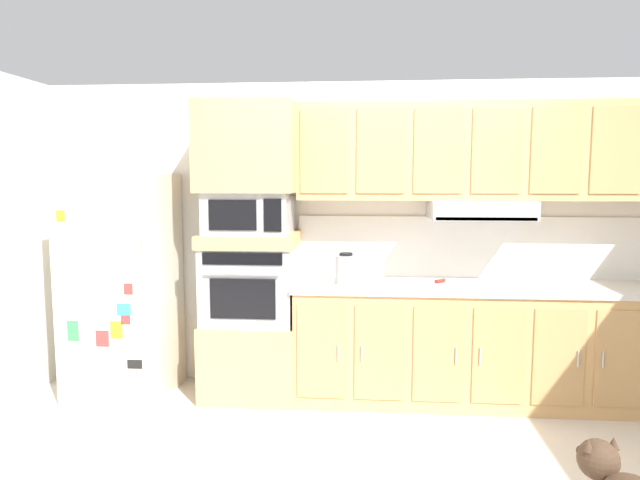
{
  "coord_description": "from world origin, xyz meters",
  "views": [
    {
      "loc": [
        -0.09,
        -3.51,
        1.73
      ],
      "look_at": [
        -0.42,
        0.55,
        1.27
      ],
      "focal_mm": 31.2,
      "sensor_mm": 36.0,
      "label": 1
    }
  ],
  "objects_px": {
    "microwave": "(250,213)",
    "electric_kettle": "(346,269)",
    "built_in_oven": "(251,283)",
    "screwdriver": "(441,281)",
    "refrigerator": "(123,286)"
  },
  "relations": [
    {
      "from": "microwave",
      "to": "electric_kettle",
      "type": "distance_m",
      "value": 0.87
    },
    {
      "from": "built_in_oven",
      "to": "electric_kettle",
      "type": "height_order",
      "value": "built_in_oven"
    },
    {
      "from": "screwdriver",
      "to": "electric_kettle",
      "type": "bearing_deg",
      "value": -172.83
    },
    {
      "from": "microwave",
      "to": "built_in_oven",
      "type": "bearing_deg",
      "value": 179.23
    },
    {
      "from": "refrigerator",
      "to": "screwdriver",
      "type": "relative_size",
      "value": 10.45
    },
    {
      "from": "electric_kettle",
      "to": "microwave",
      "type": "bearing_deg",
      "value": 176.41
    },
    {
      "from": "refrigerator",
      "to": "microwave",
      "type": "height_order",
      "value": "refrigerator"
    },
    {
      "from": "built_in_oven",
      "to": "microwave",
      "type": "bearing_deg",
      "value": -0.77
    },
    {
      "from": "built_in_oven",
      "to": "electric_kettle",
      "type": "xyz_separation_m",
      "value": [
        0.75,
        -0.05,
        0.13
      ]
    },
    {
      "from": "microwave",
      "to": "refrigerator",
      "type": "bearing_deg",
      "value": -176.19
    },
    {
      "from": "built_in_oven",
      "to": "microwave",
      "type": "distance_m",
      "value": 0.56
    },
    {
      "from": "refrigerator",
      "to": "microwave",
      "type": "xyz_separation_m",
      "value": [
        1.02,
        0.07,
        0.58
      ]
    },
    {
      "from": "refrigerator",
      "to": "electric_kettle",
      "type": "relative_size",
      "value": 7.33
    },
    {
      "from": "built_in_oven",
      "to": "refrigerator",
      "type": "bearing_deg",
      "value": -176.19
    },
    {
      "from": "built_in_oven",
      "to": "screwdriver",
      "type": "distance_m",
      "value": 1.49
    }
  ]
}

